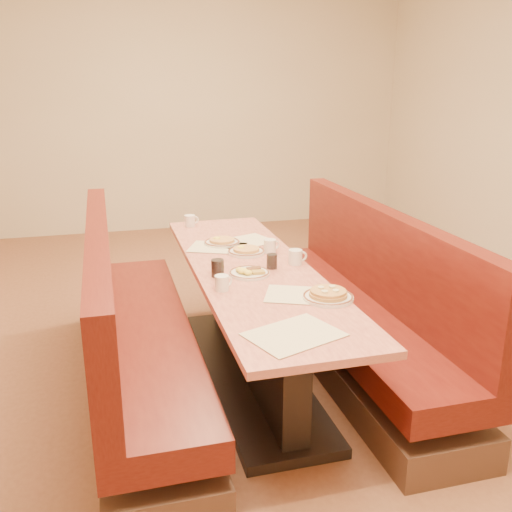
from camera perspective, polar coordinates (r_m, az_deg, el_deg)
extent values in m
plane|color=#9E6647|center=(3.77, -0.38, -12.01)|extent=(8.00, 8.00, 0.00)
cube|color=beige|center=(7.24, -8.75, 13.61)|extent=(6.00, 0.04, 2.80)
cube|color=black|center=(3.75, -0.38, -11.61)|extent=(0.55, 1.88, 0.06)
cube|color=black|center=(3.61, -0.39, -7.09)|extent=(0.15, 1.75, 0.71)
cube|color=#E98A6C|center=(3.47, -0.41, -1.44)|extent=(0.70, 2.50, 0.04)
cube|color=#4C3326|center=(3.63, -10.97, -11.79)|extent=(0.55, 2.50, 0.20)
cube|color=#5D1910|center=(3.51, -11.22, -7.93)|extent=(0.55, 2.50, 0.16)
cube|color=#5D1910|center=(3.36, -15.26, -2.35)|extent=(0.12, 2.50, 0.60)
cube|color=#4C3326|center=(3.93, 9.31, -9.32)|extent=(0.55, 2.50, 0.20)
cube|color=#5D1910|center=(3.82, 9.50, -5.69)|extent=(0.55, 2.50, 0.16)
cube|color=#5D1910|center=(3.78, 12.76, 0.02)|extent=(0.12, 2.50, 0.60)
cube|color=beige|center=(2.57, 3.82, -7.83)|extent=(0.48, 0.42, 0.00)
cube|color=beige|center=(3.03, 4.32, -3.89)|extent=(0.42, 0.38, 0.00)
cube|color=beige|center=(3.87, -3.88, 0.88)|extent=(0.45, 0.40, 0.00)
cube|color=beige|center=(3.99, -1.14, 1.44)|extent=(0.46, 0.41, 0.00)
cylinder|color=white|center=(2.99, 7.22, -4.14)|extent=(0.27, 0.27, 0.02)
torus|color=brown|center=(2.99, 7.22, -3.99)|extent=(0.26, 0.26, 0.01)
cylinder|color=gold|center=(2.99, 7.23, -3.82)|extent=(0.20, 0.20, 0.02)
cylinder|color=gold|center=(2.98, 7.24, -3.53)|extent=(0.19, 0.19, 0.02)
cylinder|color=beige|center=(3.01, 7.61, -3.06)|extent=(0.03, 0.03, 0.01)
cylinder|color=beige|center=(2.99, 6.51, -3.15)|extent=(0.03, 0.03, 0.01)
cylinder|color=beige|center=(2.94, 6.88, -3.55)|extent=(0.03, 0.03, 0.01)
cylinder|color=beige|center=(2.96, 7.99, -3.46)|extent=(0.03, 0.03, 0.01)
cylinder|color=white|center=(3.33, -0.66, -1.74)|extent=(0.24, 0.24, 0.02)
torus|color=brown|center=(3.33, -0.66, -1.62)|extent=(0.24, 0.24, 0.01)
ellipsoid|color=yellow|center=(3.30, -1.34, -1.49)|extent=(0.06, 0.06, 0.03)
ellipsoid|color=yellow|center=(3.28, -0.81, -1.66)|extent=(0.05, 0.05, 0.03)
ellipsoid|color=yellow|center=(3.33, -1.66, -1.37)|extent=(0.05, 0.05, 0.03)
cylinder|color=brown|center=(3.35, -0.21, -1.33)|extent=(0.09, 0.03, 0.02)
cylinder|color=brown|center=(3.37, -0.29, -1.20)|extent=(0.09, 0.03, 0.02)
cube|color=gold|center=(3.30, 0.25, -1.61)|extent=(0.08, 0.06, 0.02)
cylinder|color=white|center=(3.73, -0.98, 0.40)|extent=(0.24, 0.24, 0.02)
torus|color=brown|center=(3.73, -0.98, 0.53)|extent=(0.24, 0.24, 0.01)
cylinder|color=#CB8E47|center=(3.73, -0.98, 0.68)|extent=(0.17, 0.17, 0.02)
ellipsoid|color=yellow|center=(3.74, -1.51, 0.85)|extent=(0.05, 0.05, 0.03)
cylinder|color=white|center=(3.95, -3.42, 1.31)|extent=(0.25, 0.25, 0.02)
torus|color=brown|center=(3.94, -3.42, 1.44)|extent=(0.24, 0.24, 0.01)
cylinder|color=#CB8E47|center=(3.94, -3.42, 1.59)|extent=(0.17, 0.17, 0.02)
ellipsoid|color=yellow|center=(3.95, -3.93, 1.75)|extent=(0.05, 0.05, 0.03)
cylinder|color=white|center=(3.52, 3.96, -0.10)|extent=(0.09, 0.09, 0.09)
torus|color=white|center=(3.53, 4.65, -0.03)|extent=(0.07, 0.02, 0.06)
cylinder|color=black|center=(3.50, 3.97, 0.51)|extent=(0.07, 0.07, 0.01)
cylinder|color=white|center=(3.09, -3.44, -2.70)|extent=(0.08, 0.08, 0.08)
torus|color=white|center=(3.11, -2.82, -2.54)|extent=(0.06, 0.04, 0.06)
cylinder|color=black|center=(3.07, -3.45, -2.07)|extent=(0.07, 0.07, 0.01)
cylinder|color=white|center=(3.75, 1.39, 1.01)|extent=(0.08, 0.08, 0.09)
torus|color=white|center=(3.77, 1.96, 1.10)|extent=(0.06, 0.03, 0.06)
cylinder|color=black|center=(3.74, 1.40, 1.57)|extent=(0.07, 0.07, 0.01)
cylinder|color=white|center=(4.44, -6.63, 3.52)|extent=(0.08, 0.08, 0.09)
torus|color=white|center=(4.46, -6.11, 3.59)|extent=(0.06, 0.03, 0.06)
cylinder|color=black|center=(4.44, -6.65, 4.00)|extent=(0.07, 0.07, 0.01)
cylinder|color=black|center=(3.29, -3.86, -1.23)|extent=(0.07, 0.07, 0.10)
cylinder|color=silver|center=(3.29, -3.86, -1.21)|extent=(0.07, 0.07, 0.10)
cylinder|color=black|center=(3.43, 1.60, -0.53)|extent=(0.06, 0.06, 0.09)
cylinder|color=silver|center=(3.43, 1.60, -0.52)|extent=(0.06, 0.06, 0.09)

